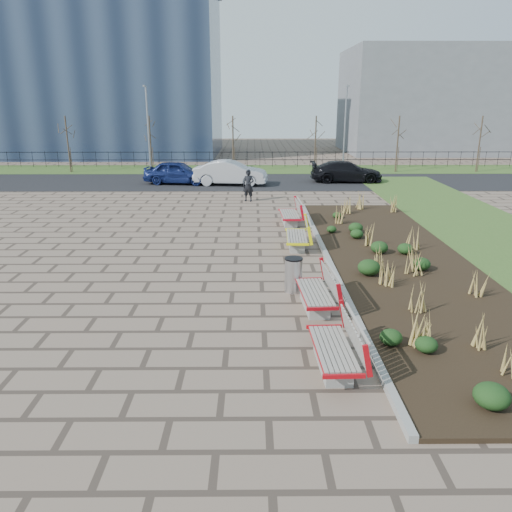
{
  "coord_description": "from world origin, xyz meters",
  "views": [
    {
      "loc": [
        1.4,
        -10.55,
        5.17
      ],
      "look_at": [
        1.5,
        3.0,
        0.9
      ],
      "focal_mm": 35.0,
      "sensor_mm": 36.0,
      "label": 1
    }
  ],
  "objects_px": {
    "bench_b": "(315,290)",
    "lamp_west": "(148,131)",
    "bench_d": "(290,213)",
    "bench_c": "(297,234)",
    "bench_a": "(333,345)",
    "pedestrian": "(248,186)",
    "lamp_east": "(345,131)",
    "litter_bin": "(293,275)",
    "car_black": "(346,172)",
    "car_blue": "(178,172)",
    "car_silver": "(230,173)"
  },
  "relations": [
    {
      "from": "bench_d",
      "to": "car_silver",
      "type": "bearing_deg",
      "value": 104.02
    },
    {
      "from": "bench_c",
      "to": "lamp_east",
      "type": "relative_size",
      "value": 0.35
    },
    {
      "from": "car_blue",
      "to": "lamp_west",
      "type": "relative_size",
      "value": 0.7
    },
    {
      "from": "pedestrian",
      "to": "car_black",
      "type": "bearing_deg",
      "value": 64.7
    },
    {
      "from": "bench_d",
      "to": "litter_bin",
      "type": "height_order",
      "value": "bench_d"
    },
    {
      "from": "pedestrian",
      "to": "bench_c",
      "type": "bearing_deg",
      "value": -58.68
    },
    {
      "from": "pedestrian",
      "to": "lamp_west",
      "type": "height_order",
      "value": "lamp_west"
    },
    {
      "from": "lamp_east",
      "to": "lamp_west",
      "type": "bearing_deg",
      "value": 180.0
    },
    {
      "from": "bench_b",
      "to": "bench_d",
      "type": "distance_m",
      "value": 9.11
    },
    {
      "from": "bench_a",
      "to": "car_black",
      "type": "distance_m",
      "value": 24.0
    },
    {
      "from": "bench_c",
      "to": "pedestrian",
      "type": "xyz_separation_m",
      "value": [
        -1.81,
        8.72,
        0.33
      ]
    },
    {
      "from": "bench_c",
      "to": "bench_d",
      "type": "distance_m",
      "value": 3.6
    },
    {
      "from": "car_blue",
      "to": "car_black",
      "type": "distance_m",
      "value": 10.87
    },
    {
      "from": "car_black",
      "to": "lamp_east",
      "type": "bearing_deg",
      "value": -4.87
    },
    {
      "from": "bench_c",
      "to": "lamp_east",
      "type": "height_order",
      "value": "lamp_east"
    },
    {
      "from": "bench_d",
      "to": "lamp_west",
      "type": "xyz_separation_m",
      "value": [
        -9.0,
        15.53,
        2.54
      ]
    },
    {
      "from": "bench_b",
      "to": "pedestrian",
      "type": "relative_size",
      "value": 1.26
    },
    {
      "from": "bench_c",
      "to": "pedestrian",
      "type": "distance_m",
      "value": 8.91
    },
    {
      "from": "litter_bin",
      "to": "lamp_west",
      "type": "xyz_separation_m",
      "value": [
        -8.54,
        23.46,
        2.56
      ]
    },
    {
      "from": "litter_bin",
      "to": "pedestrian",
      "type": "bearing_deg",
      "value": 95.91
    },
    {
      "from": "bench_c",
      "to": "car_black",
      "type": "distance_m",
      "value": 15.71
    },
    {
      "from": "bench_a",
      "to": "pedestrian",
      "type": "height_order",
      "value": "pedestrian"
    },
    {
      "from": "pedestrian",
      "to": "car_silver",
      "type": "xyz_separation_m",
      "value": [
        -1.16,
        5.2,
        -0.06
      ]
    },
    {
      "from": "bench_c",
      "to": "bench_b",
      "type": "bearing_deg",
      "value": -87.45
    },
    {
      "from": "bench_c",
      "to": "pedestrian",
      "type": "bearing_deg",
      "value": 104.27
    },
    {
      "from": "bench_a",
      "to": "bench_c",
      "type": "xyz_separation_m",
      "value": [
        0.0,
        8.53,
        0.0
      ]
    },
    {
      "from": "pedestrian",
      "to": "lamp_east",
      "type": "bearing_deg",
      "value": 76.44
    },
    {
      "from": "bench_b",
      "to": "lamp_west",
      "type": "bearing_deg",
      "value": 106.41
    },
    {
      "from": "car_blue",
      "to": "car_silver",
      "type": "height_order",
      "value": "car_silver"
    },
    {
      "from": "car_silver",
      "to": "car_black",
      "type": "height_order",
      "value": "car_silver"
    },
    {
      "from": "car_blue",
      "to": "car_silver",
      "type": "bearing_deg",
      "value": -90.05
    },
    {
      "from": "lamp_west",
      "to": "car_blue",
      "type": "bearing_deg",
      "value": -60.88
    },
    {
      "from": "bench_a",
      "to": "lamp_west",
      "type": "xyz_separation_m",
      "value": [
        -9.0,
        27.66,
        2.54
      ]
    },
    {
      "from": "bench_b",
      "to": "bench_d",
      "type": "xyz_separation_m",
      "value": [
        0.0,
        9.11,
        0.0
      ]
    },
    {
      "from": "car_silver",
      "to": "car_black",
      "type": "distance_m",
      "value": 7.56
    },
    {
      "from": "bench_b",
      "to": "bench_d",
      "type": "relative_size",
      "value": 1.0
    },
    {
      "from": "bench_a",
      "to": "lamp_west",
      "type": "height_order",
      "value": "lamp_west"
    },
    {
      "from": "car_black",
      "to": "car_blue",
      "type": "bearing_deg",
      "value": 95.69
    },
    {
      "from": "car_blue",
      "to": "car_silver",
      "type": "relative_size",
      "value": 0.92
    },
    {
      "from": "lamp_west",
      "to": "lamp_east",
      "type": "xyz_separation_m",
      "value": [
        14.0,
        0.0,
        0.0
      ]
    },
    {
      "from": "pedestrian",
      "to": "car_blue",
      "type": "relative_size",
      "value": 0.39
    },
    {
      "from": "bench_c",
      "to": "bench_d",
      "type": "bearing_deg",
      "value": 92.55
    },
    {
      "from": "bench_d",
      "to": "bench_c",
      "type": "bearing_deg",
      "value": -92.05
    },
    {
      "from": "bench_d",
      "to": "car_black",
      "type": "height_order",
      "value": "car_black"
    },
    {
      "from": "car_blue",
      "to": "lamp_east",
      "type": "xyz_separation_m",
      "value": [
        11.34,
        4.77,
        2.3
      ]
    },
    {
      "from": "bench_c",
      "to": "car_silver",
      "type": "height_order",
      "value": "car_silver"
    },
    {
      "from": "lamp_west",
      "to": "bench_d",
      "type": "bearing_deg",
      "value": -59.91
    },
    {
      "from": "car_silver",
      "to": "lamp_west",
      "type": "bearing_deg",
      "value": 55.51
    },
    {
      "from": "bench_c",
      "to": "car_blue",
      "type": "distance_m",
      "value": 15.71
    },
    {
      "from": "bench_d",
      "to": "car_silver",
      "type": "distance_m",
      "value": 10.74
    }
  ]
}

